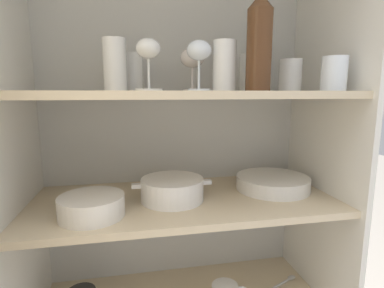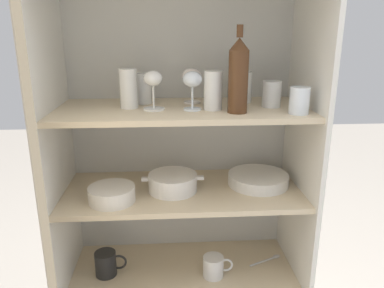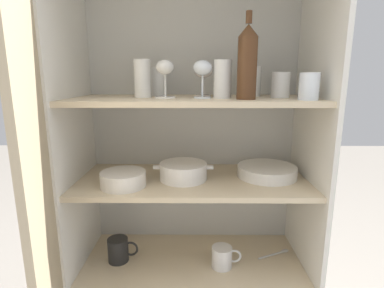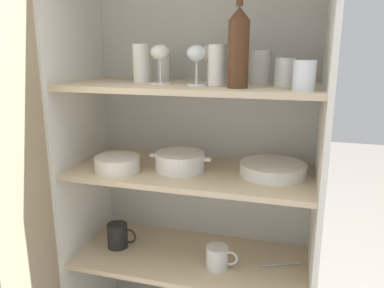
{
  "view_description": "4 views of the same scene",
  "coord_description": "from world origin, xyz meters",
  "px_view_note": "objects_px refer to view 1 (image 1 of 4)",
  "views": [
    {
      "loc": [
        -0.15,
        -0.67,
        1.06
      ],
      "look_at": [
        0.04,
        0.26,
        0.9
      ],
      "focal_mm": 28.0,
      "sensor_mm": 36.0,
      "label": 1
    },
    {
      "loc": [
        -0.05,
        -1.14,
        1.34
      ],
      "look_at": [
        0.04,
        0.22,
        0.91
      ],
      "focal_mm": 35.0,
      "sensor_mm": 36.0,
      "label": 2
    },
    {
      "loc": [
        0.01,
        -0.95,
        1.14
      ],
      "look_at": [
        -0.0,
        0.22,
        0.88
      ],
      "focal_mm": 28.0,
      "sensor_mm": 36.0,
      "label": 3
    },
    {
      "loc": [
        0.38,
        -1.1,
        1.18
      ],
      "look_at": [
        0.0,
        0.2,
        0.84
      ],
      "focal_mm": 35.0,
      "sensor_mm": 36.0,
      "label": 4
    }
  ],
  "objects_px": {
    "wine_bottle": "(259,42)",
    "mixing_bowl_large": "(92,205)",
    "plate_stack_white": "(273,183)",
    "casserole_dish": "(172,189)"
  },
  "relations": [
    {
      "from": "wine_bottle",
      "to": "plate_stack_white",
      "type": "relative_size",
      "value": 1.2
    },
    {
      "from": "wine_bottle",
      "to": "casserole_dish",
      "type": "relative_size",
      "value": 1.21
    },
    {
      "from": "wine_bottle",
      "to": "casserole_dish",
      "type": "distance_m",
      "value": 0.48
    },
    {
      "from": "plate_stack_white",
      "to": "wine_bottle",
      "type": "bearing_deg",
      "value": -134.01
    },
    {
      "from": "wine_bottle",
      "to": "mixing_bowl_large",
      "type": "relative_size",
      "value": 1.71
    },
    {
      "from": "plate_stack_white",
      "to": "mixing_bowl_large",
      "type": "bearing_deg",
      "value": -168.34
    },
    {
      "from": "wine_bottle",
      "to": "mixing_bowl_large",
      "type": "xyz_separation_m",
      "value": [
        -0.44,
        0.01,
        -0.42
      ]
    },
    {
      "from": "mixing_bowl_large",
      "to": "wine_bottle",
      "type": "bearing_deg",
      "value": -0.87
    },
    {
      "from": "wine_bottle",
      "to": "mixing_bowl_large",
      "type": "distance_m",
      "value": 0.61
    },
    {
      "from": "mixing_bowl_large",
      "to": "plate_stack_white",
      "type": "bearing_deg",
      "value": 11.66
    }
  ]
}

